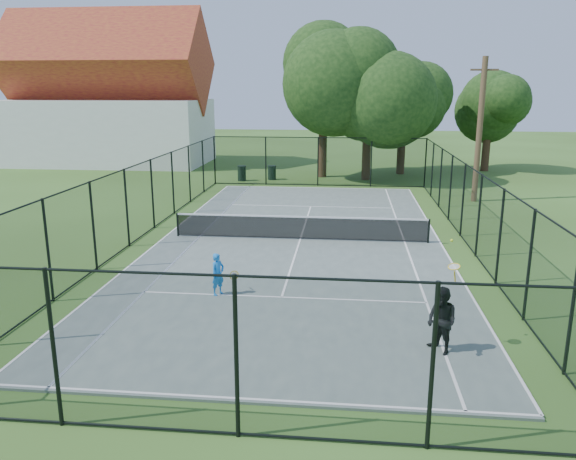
# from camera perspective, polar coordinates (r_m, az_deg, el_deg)

# --- Properties ---
(ground) EXTENTS (120.00, 120.00, 0.00)m
(ground) POSITION_cam_1_polar(r_m,az_deg,el_deg) (22.39, 1.25, -1.10)
(ground) COLOR #324E1A
(tennis_court) EXTENTS (11.00, 24.00, 0.06)m
(tennis_court) POSITION_cam_1_polar(r_m,az_deg,el_deg) (22.38, 1.25, -1.03)
(tennis_court) COLOR #53625C
(tennis_court) RESTS_ON ground
(tennis_net) EXTENTS (10.08, 0.08, 0.95)m
(tennis_net) POSITION_cam_1_polar(r_m,az_deg,el_deg) (22.24, 1.26, 0.34)
(tennis_net) COLOR black
(tennis_net) RESTS_ON tennis_court
(fence) EXTENTS (13.10, 26.10, 3.00)m
(fence) POSITION_cam_1_polar(r_m,az_deg,el_deg) (22.04, 1.27, 2.66)
(fence) COLOR black
(fence) RESTS_ON ground
(tree_near_left) EXTENTS (7.53, 7.53, 9.83)m
(tree_near_left) POSITION_cam_1_polar(r_m,az_deg,el_deg) (38.16, 3.64, 14.43)
(tree_near_left) COLOR #332114
(tree_near_left) RESTS_ON ground
(tree_near_mid) EXTENTS (6.82, 6.82, 8.92)m
(tree_near_mid) POSITION_cam_1_polar(r_m,az_deg,el_deg) (37.25, 8.17, 13.47)
(tree_near_mid) COLOR #332114
(tree_near_mid) RESTS_ON ground
(tree_near_right) EXTENTS (5.58, 5.58, 7.70)m
(tree_near_right) POSITION_cam_1_polar(r_m,az_deg,el_deg) (40.25, 11.65, 12.52)
(tree_near_right) COLOR #332114
(tree_near_right) RESTS_ON ground
(tree_far_right) EXTENTS (4.94, 4.94, 6.53)m
(tree_far_right) POSITION_cam_1_polar(r_m,az_deg,el_deg) (43.40, 19.74, 10.98)
(tree_far_right) COLOR #332114
(tree_far_right) RESTS_ON ground
(building) EXTENTS (15.30, 8.15, 11.87)m
(building) POSITION_cam_1_polar(r_m,az_deg,el_deg) (47.40, -17.75, 12.42)
(building) COLOR silver
(building) RESTS_ON ground
(trash_bin_left) EXTENTS (0.58, 0.58, 0.99)m
(trash_bin_left) POSITION_cam_1_polar(r_m,az_deg,el_deg) (36.92, -4.72, 5.77)
(trash_bin_left) COLOR black
(trash_bin_left) RESTS_ON ground
(trash_bin_right) EXTENTS (0.58, 0.58, 0.93)m
(trash_bin_right) POSITION_cam_1_polar(r_m,az_deg,el_deg) (37.29, -1.65, 5.86)
(trash_bin_right) COLOR black
(trash_bin_right) RESTS_ON ground
(utility_pole) EXTENTS (1.40, 0.30, 7.48)m
(utility_pole) POSITION_cam_1_polar(r_m,az_deg,el_deg) (31.34, 18.89, 9.63)
(utility_pole) COLOR #4C3823
(utility_pole) RESTS_ON ground
(player_blue) EXTENTS (0.84, 0.54, 1.24)m
(player_blue) POSITION_cam_1_polar(r_m,az_deg,el_deg) (16.45, -7.12, -4.47)
(player_blue) COLOR blue
(player_blue) RESTS_ON tennis_court
(player_black) EXTENTS (0.91, 1.16, 2.52)m
(player_black) POSITION_cam_1_polar(r_m,az_deg,el_deg) (13.29, 15.36, -8.84)
(player_black) COLOR black
(player_black) RESTS_ON tennis_court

